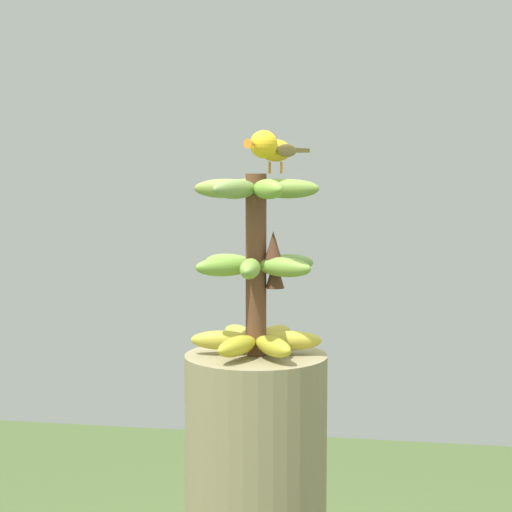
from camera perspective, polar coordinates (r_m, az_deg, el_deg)
name	(u,v)px	position (r m, az deg, el deg)	size (l,w,h in m)	color
banana_bunch	(257,265)	(1.65, 0.05, -0.58)	(0.25, 0.25, 0.35)	brown
perched_bird	(271,148)	(1.65, 1.01, 7.08)	(0.20, 0.10, 0.08)	#C68933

